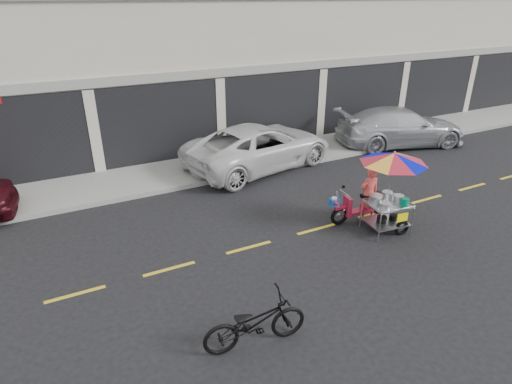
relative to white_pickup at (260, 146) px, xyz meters
name	(u,v)px	position (x,y,z in m)	size (l,w,h in m)	color
ground	(317,229)	(-0.71, -4.70, -0.77)	(90.00, 90.00, 0.00)	black
sidewalk	(232,161)	(-0.71, 0.80, -0.69)	(45.00, 3.00, 0.15)	gray
shophouse_block	(241,28)	(2.10, 5.89, 3.47)	(36.00, 8.11, 10.40)	beige
centerline	(317,229)	(-0.71, -4.70, -0.76)	(42.00, 0.10, 0.01)	gold
white_pickup	(260,146)	(0.00, 0.00, 0.00)	(2.55, 5.53, 1.54)	silver
silver_pickup	(400,127)	(6.23, -0.39, -0.01)	(2.12, 5.21, 1.51)	silver
near_bicycle	(255,322)	(-4.01, -7.61, -0.28)	(0.65, 1.88, 0.99)	black
food_vendor_rig	(383,179)	(0.83, -5.27, 0.60)	(2.17, 1.89, 2.18)	black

